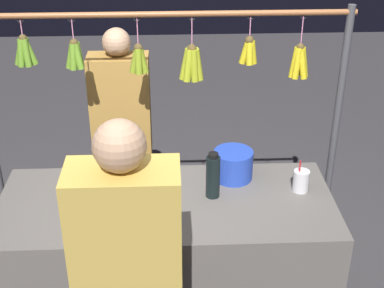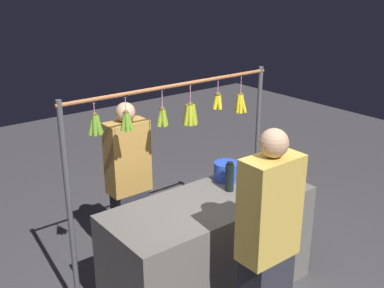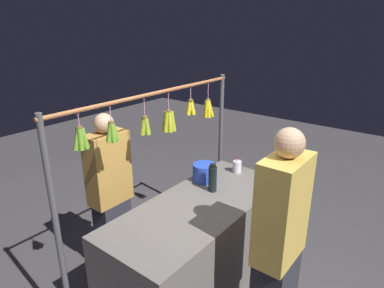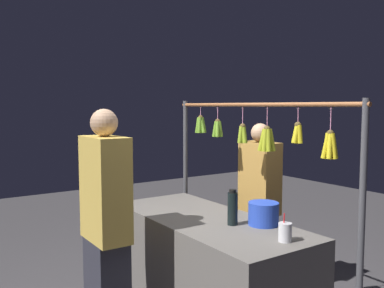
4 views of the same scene
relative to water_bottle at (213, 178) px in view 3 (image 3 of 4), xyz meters
name	(u,v)px [view 3 (image 3 of 4)]	position (x,y,z in m)	size (l,w,h in m)	color
ground_plane	(199,288)	(0.25, 0.04, -1.02)	(12.00, 12.00, 0.00)	#413E41
market_counter	(199,248)	(0.25, 0.04, -0.57)	(1.79, 0.75, 0.90)	#66605B
display_rack	(159,145)	(0.23, -0.43, 0.29)	(2.10, 0.14, 1.82)	#4C4C51
water_bottle	(213,178)	(0.00, 0.00, 0.00)	(0.08, 0.08, 0.26)	black
blue_bucket	(204,172)	(-0.13, -0.18, -0.04)	(0.22, 0.22, 0.17)	blue
drink_cup	(237,167)	(-0.48, -0.03, -0.06)	(0.09, 0.09, 0.18)	silver
vendor_person	(111,198)	(0.54, -0.77, -0.23)	(0.38, 0.21, 1.61)	#2D2D38
customer_person	(278,252)	(0.40, 0.82, -0.16)	(0.42, 0.23, 1.75)	#2D2D38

